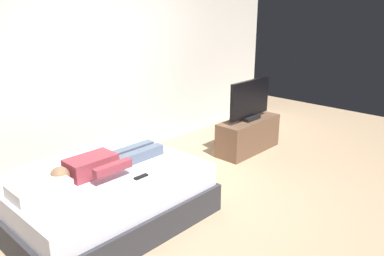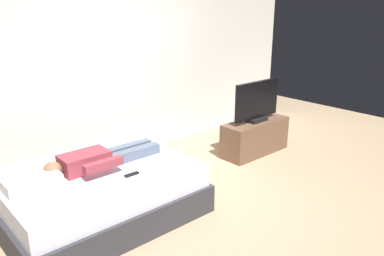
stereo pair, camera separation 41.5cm
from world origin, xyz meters
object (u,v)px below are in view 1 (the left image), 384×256
Objects in this scene: bed at (105,196)px; tv_stand at (248,135)px; remote at (141,177)px; person at (103,163)px; pillow at (39,188)px; tv at (250,101)px.

bed is 1.76× the size of tv_stand.
remote reaches higher than tv_stand.
tv_stand is (2.58, 0.04, -0.37)m from person.
pillow reaches higher than remote.
bed is 2.66m from tv.
bed is 4.04× the size of pillow.
pillow is at bearing 180.00° from bed.
person reaches higher than tv_stand.
remote is 2.48m from tv.
remote is at bearing -69.53° from person.
pillow is at bearing -178.87° from tv.
bed is at bearing -178.58° from tv_stand.
person is (0.03, 0.02, 0.36)m from bed.
person is at bearing 39.72° from bed.
person reaches higher than bed.
tv is at bearing 0.90° from person.
pillow is 3.26m from tv.
person is 2.60m from tv_stand.
pillow is at bearing -178.87° from tv_stand.
tv is at bearing 1.42° from bed.
remote is at bearing -169.59° from tv_stand.
remote is at bearing -64.70° from bed.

